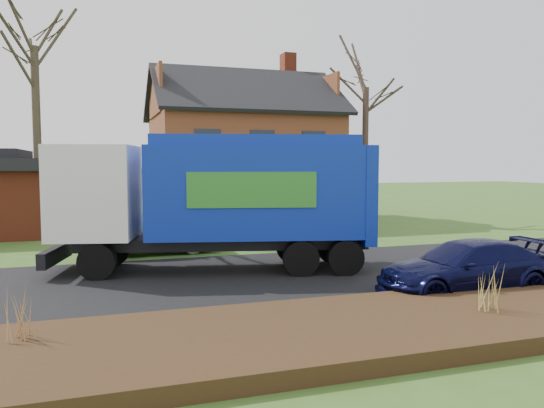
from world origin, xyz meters
name	(u,v)px	position (x,y,z in m)	size (l,w,h in m)	color
ground	(302,274)	(0.00, 0.00, 0.00)	(120.00, 120.00, 0.00)	#36521B
road	(302,274)	(0.00, 0.00, 0.01)	(80.00, 7.00, 0.02)	black
mulch_verge	(408,323)	(0.00, -5.30, 0.15)	(80.00, 3.50, 0.30)	black
main_house	(233,146)	(1.49, 13.91, 4.03)	(12.95, 8.95, 9.26)	beige
garbage_truck	(222,193)	(-2.01, 1.24, 2.24)	(9.37, 4.45, 3.88)	black
silver_sedan	(151,232)	(-3.68, 4.83, 0.74)	(1.57, 4.50, 1.48)	#929598
navy_wagon	(465,268)	(2.84, -3.30, 0.64)	(1.78, 4.38, 1.27)	#0B0D33
tree_front_west	(33,17)	(-7.72, 10.27, 9.00)	(3.68, 3.68, 10.93)	#3F3626
tree_front_east	(366,65)	(7.82, 11.03, 8.11)	(3.59, 3.59, 9.98)	#423127
tree_back	(210,69)	(2.16, 22.88, 9.55)	(3.62, 3.62, 11.45)	#433828
grass_clump_west	(20,312)	(-6.62, -4.51, 0.73)	(0.33, 0.27, 0.87)	#A37748
grass_clump_mid	(490,288)	(1.65, -5.53, 0.74)	(0.32, 0.26, 0.88)	#A58E49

